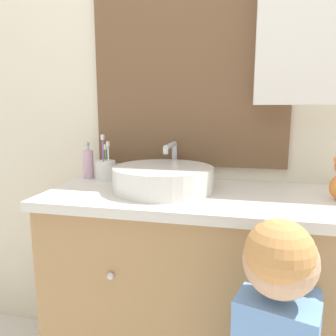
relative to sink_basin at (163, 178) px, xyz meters
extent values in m
cube|color=beige|center=(0.14, 0.27, 0.34)|extent=(3.20, 0.06, 2.50)
cube|color=brown|center=(0.06, 0.23, 0.49)|extent=(0.85, 0.02, 0.96)
cube|color=#B2C1CC|center=(0.06, 0.23, 0.49)|extent=(0.79, 0.01, 0.90)
cube|color=silver|center=(0.57, 0.19, 0.65)|extent=(0.47, 0.10, 0.75)
cube|color=#A37A4C|center=(0.14, -0.02, -0.49)|extent=(1.12, 0.48, 0.82)
cube|color=beige|center=(0.14, -0.02, -0.07)|extent=(1.16, 0.52, 0.03)
sphere|color=silver|center=(-0.12, -0.27, -0.29)|extent=(0.02, 0.02, 0.02)
sphere|color=silver|center=(0.40, -0.27, -0.29)|extent=(0.02, 0.02, 0.02)
cylinder|color=silver|center=(0.00, 0.00, 0.00)|extent=(0.39, 0.39, 0.09)
cylinder|color=silver|center=(0.00, 0.00, 0.04)|extent=(0.32, 0.32, 0.01)
cylinder|color=silver|center=(0.00, 0.22, 0.03)|extent=(0.02, 0.02, 0.16)
cylinder|color=silver|center=(0.00, 0.13, 0.11)|extent=(0.02, 0.18, 0.02)
cylinder|color=silver|center=(0.00, 0.04, 0.10)|extent=(0.02, 0.02, 0.02)
sphere|color=white|center=(0.11, 0.22, -0.01)|extent=(0.05, 0.05, 0.05)
cylinder|color=silver|center=(-0.30, 0.12, -0.01)|extent=(0.09, 0.09, 0.09)
cylinder|color=white|center=(-0.28, 0.13, 0.04)|extent=(0.01, 0.01, 0.16)
cube|color=white|center=(-0.28, 0.13, 0.11)|extent=(0.01, 0.02, 0.02)
cylinder|color=#47B26B|center=(-0.30, 0.15, 0.03)|extent=(0.01, 0.01, 0.14)
cube|color=white|center=(-0.30, 0.15, 0.10)|extent=(0.01, 0.02, 0.02)
cylinder|color=#8E56B7|center=(-0.30, 0.11, 0.06)|extent=(0.01, 0.01, 0.19)
cube|color=white|center=(-0.30, 0.11, 0.14)|extent=(0.01, 0.02, 0.02)
cylinder|color=#CCA3BC|center=(-0.39, 0.15, 0.01)|extent=(0.05, 0.05, 0.13)
cylinder|color=silver|center=(-0.39, 0.15, 0.09)|extent=(0.01, 0.01, 0.02)
cube|color=silver|center=(-0.39, 0.14, 0.11)|extent=(0.02, 0.03, 0.02)
sphere|color=tan|center=(0.40, -0.43, -0.10)|extent=(0.18, 0.18, 0.18)
sphere|color=tan|center=(0.39, -0.44, -0.08)|extent=(0.17, 0.17, 0.17)
cylinder|color=#6693D1|center=(0.52, -0.27, -0.27)|extent=(0.12, 0.27, 0.04)
cylinder|color=#8E56B7|center=(0.56, -0.14, -0.23)|extent=(0.02, 0.05, 0.12)
camera|label=1|loc=(0.29, -1.21, 0.26)|focal=35.00mm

